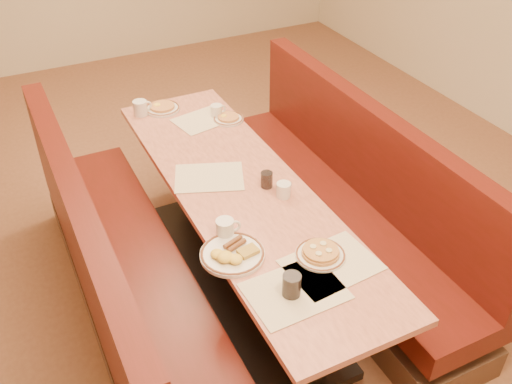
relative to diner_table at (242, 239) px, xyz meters
name	(u,v)px	position (x,y,z in m)	size (l,w,h in m)	color
ground	(243,284)	(0.00, 0.00, -0.37)	(8.00, 8.00, 0.00)	#9E6647
diner_table	(242,239)	(0.00, 0.00, 0.00)	(0.70, 2.50, 0.75)	black
booth_left	(123,279)	(-0.73, 0.00, -0.01)	(0.55, 2.50, 1.05)	#4C3326
booth_right	(344,208)	(0.73, 0.00, -0.01)	(0.55, 2.50, 1.05)	#4C3326
placemat_near_left	(295,291)	(-0.12, -0.83, 0.38)	(0.43, 0.32, 0.00)	beige
placemat_near_right	(331,264)	(0.12, -0.76, 0.38)	(0.43, 0.32, 0.00)	beige
placemat_far_left	(209,177)	(-0.12, 0.18, 0.38)	(0.39, 0.29, 0.00)	beige
placemat_far_right	(203,120)	(0.11, 0.84, 0.38)	(0.37, 0.27, 0.00)	beige
pancake_plate	(320,254)	(0.10, -0.68, 0.39)	(0.24, 0.24, 0.05)	silver
eggs_plate	(232,254)	(-0.28, -0.50, 0.39)	(0.32, 0.32, 0.06)	silver
extra_plate_mid	(228,118)	(0.26, 0.76, 0.39)	(0.20, 0.20, 0.04)	silver
extra_plate_far	(162,108)	(-0.09, 1.10, 0.39)	(0.24, 0.24, 0.05)	silver
coffee_mug_a	(284,189)	(0.18, -0.17, 0.42)	(0.11, 0.08, 0.09)	silver
coffee_mug_b	(226,228)	(-0.24, -0.34, 0.43)	(0.13, 0.09, 0.10)	silver
coffee_mug_c	(217,111)	(0.21, 0.85, 0.42)	(0.11, 0.08, 0.08)	silver
coffee_mug_d	(141,108)	(-0.24, 1.10, 0.43)	(0.14, 0.10, 0.10)	silver
soda_tumbler_near	(292,285)	(-0.15, -0.84, 0.43)	(0.08, 0.08, 0.12)	black
soda_tumbler_mid	(267,180)	(0.14, -0.04, 0.42)	(0.07, 0.07, 0.09)	black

